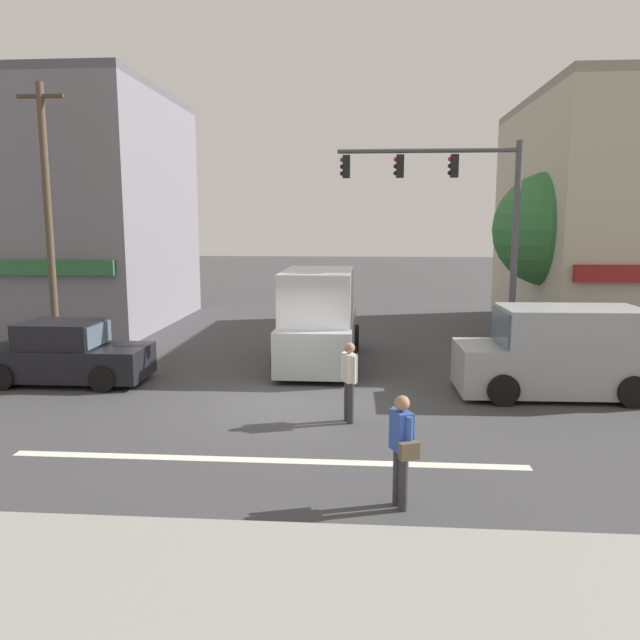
{
  "coord_description": "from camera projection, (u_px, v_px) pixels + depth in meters",
  "views": [
    {
      "loc": [
        1.71,
        -13.66,
        4.09
      ],
      "look_at": [
        0.53,
        2.0,
        1.6
      ],
      "focal_mm": 35.0,
      "sensor_mm": 36.0,
      "label": 1
    }
  ],
  "objects": [
    {
      "name": "street_tree",
      "position": [
        551.0,
        229.0,
        20.58
      ],
      "size": [
        3.78,
        3.78,
        5.73
      ],
      "color": "#4C3823",
      "rests_on": "ground"
    },
    {
      "name": "traffic_light_mast",
      "position": [
        467.0,
        213.0,
        16.76
      ],
      "size": [
        4.89,
        0.24,
        6.2
      ],
      "color": "#47474C",
      "rests_on": "ground"
    },
    {
      "name": "building_left_block",
      "position": [
        2.0,
        210.0,
        24.92
      ],
      "size": [
        13.51,
        9.21,
        9.11
      ],
      "color": "slate",
      "rests_on": "ground"
    },
    {
      "name": "van_approaching_near",
      "position": [
        560.0,
        354.0,
        14.66
      ],
      "size": [
        4.65,
        2.14,
        2.11
      ],
      "color": "#999EA3",
      "rests_on": "ground"
    },
    {
      "name": "box_truck_crossing_leftbound",
      "position": [
        319.0,
        321.0,
        17.9
      ],
      "size": [
        2.24,
        5.6,
        2.75
      ],
      "color": "#999EA3",
      "rests_on": "ground"
    },
    {
      "name": "ground_plane",
      "position": [
        290.0,
        403.0,
        14.22
      ],
      "size": [
        120.0,
        120.0,
        0.0
      ],
      "primitive_type": "plane",
      "color": "#3D3D3F"
    },
    {
      "name": "sedan_crossing_rightbound",
      "position": [
        66.0,
        355.0,
        15.92
      ],
      "size": [
        4.11,
        1.89,
        1.58
      ],
      "color": "black",
      "rests_on": "ground"
    },
    {
      "name": "pedestrian_foreground_with_bag",
      "position": [
        402.0,
        445.0,
        8.84
      ],
      "size": [
        0.42,
        0.69,
        1.67
      ],
      "color": "#333338",
      "rests_on": "ground"
    },
    {
      "name": "utility_pole_near_left",
      "position": [
        48.0,
        218.0,
        18.59
      ],
      "size": [
        1.4,
        0.22,
        8.08
      ],
      "color": "brown",
      "rests_on": "ground"
    },
    {
      "name": "pedestrian_mid_crossing",
      "position": [
        349.0,
        377.0,
        12.7
      ],
      "size": [
        0.34,
        0.53,
        1.67
      ],
      "color": "#333338",
      "rests_on": "ground"
    },
    {
      "name": "lane_marking_stripe",
      "position": [
        266.0,
        460.0,
        10.78
      ],
      "size": [
        9.0,
        0.24,
        0.01
      ],
      "primitive_type": "cube",
      "color": "silver",
      "rests_on": "ground"
    }
  ]
}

